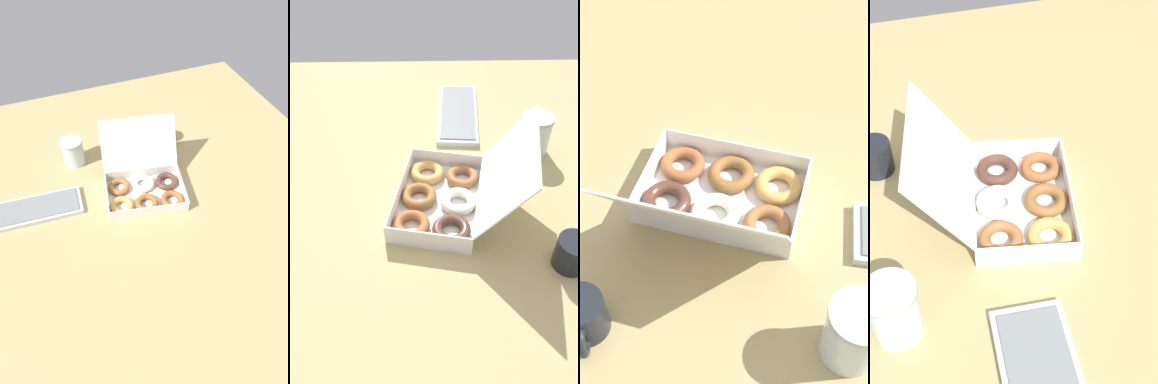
{
  "view_description": "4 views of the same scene",
  "coord_description": "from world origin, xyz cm",
  "views": [
    {
      "loc": [
        -28.51,
        -72.66,
        97.88
      ],
      "look_at": [
        -0.36,
        1.66,
        2.01
      ],
      "focal_mm": 28.0,
      "sensor_mm": 36.0,
      "label": 1
    },
    {
      "loc": [
        71.91,
        -1.87,
        72.45
      ],
      "look_at": [
        -0.04,
        -0.11,
        4.33
      ],
      "focal_mm": 35.0,
      "sensor_mm": 36.0,
      "label": 2
    },
    {
      "loc": [
        -5.81,
        69.41,
        84.17
      ],
      "look_at": [
        -0.43,
        3.42,
        4.86
      ],
      "focal_mm": 50.0,
      "sensor_mm": 36.0,
      "label": 3
    },
    {
      "loc": [
        -76.13,
        24.36,
        89.13
      ],
      "look_at": [
        -0.19,
        3.02,
        5.32
      ],
      "focal_mm": 50.0,
      "sensor_mm": 36.0,
      "label": 4
    }
  ],
  "objects": [
    {
      "name": "ground_plane",
      "position": [
        0.0,
        0.0,
        -1.0
      ],
      "size": [
        180.0,
        180.0,
        2.0
      ],
      "primitive_type": "cube",
      "color": "tan"
    },
    {
      "name": "donut_box",
      "position": [
        0.37,
        3.1,
        3.3
      ],
      "size": [
        37.62,
        38.99,
        23.67
      ],
      "color": "white",
      "rests_on": "ground_plane"
    },
    {
      "name": "keyboard",
      "position": [
        -44.39,
        9.46,
        1.06
      ],
      "size": [
        38.61,
        16.42,
        2.2
      ],
      "color": "#B5BEC0",
      "rests_on": "ground_plane"
    },
    {
      "name": "coffee_mug",
      "position": [
        20.49,
        31.22,
        4.13
      ],
      "size": [
        8.0,
        11.21,
        8.05
      ],
      "color": "black",
      "rests_on": "ground_plane"
    },
    {
      "name": "glass_jar",
      "position": [
        -23.03,
        31.49,
        6.34
      ],
      "size": [
        9.89,
        9.89,
        12.58
      ],
      "color": "silver",
      "rests_on": "ground_plane"
    }
  ]
}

